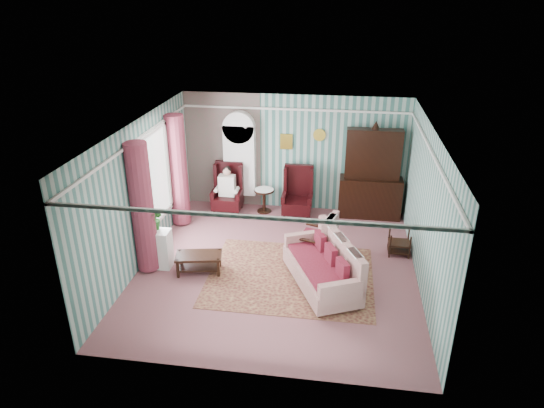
# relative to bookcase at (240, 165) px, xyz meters

# --- Properties ---
(floor) EXTENTS (6.00, 6.00, 0.00)m
(floor) POSITION_rel_bookcase_xyz_m (1.35, -2.84, -1.12)
(floor) COLOR #804A4F
(floor) RESTS_ON ground
(room_shell) EXTENTS (5.53, 6.02, 2.91)m
(room_shell) POSITION_rel_bookcase_xyz_m (0.73, -2.66, 0.89)
(room_shell) COLOR #3D6F66
(room_shell) RESTS_ON ground
(bookcase) EXTENTS (0.80, 0.28, 2.24)m
(bookcase) POSITION_rel_bookcase_xyz_m (0.00, 0.00, 0.00)
(bookcase) COLOR white
(bookcase) RESTS_ON floor
(dresser_hutch) EXTENTS (1.50, 0.56, 2.36)m
(dresser_hutch) POSITION_rel_bookcase_xyz_m (3.25, -0.12, 0.06)
(dresser_hutch) COLOR black
(dresser_hutch) RESTS_ON floor
(wingback_left) EXTENTS (0.76, 0.80, 1.25)m
(wingback_left) POSITION_rel_bookcase_xyz_m (-0.25, -0.39, -0.50)
(wingback_left) COLOR black
(wingback_left) RESTS_ON floor
(wingback_right) EXTENTS (0.76, 0.80, 1.25)m
(wingback_right) POSITION_rel_bookcase_xyz_m (1.50, -0.39, -0.50)
(wingback_right) COLOR black
(wingback_right) RESTS_ON floor
(seated_woman) EXTENTS (0.44, 0.40, 1.18)m
(seated_woman) POSITION_rel_bookcase_xyz_m (-0.25, -0.39, -0.53)
(seated_woman) COLOR beige
(seated_woman) RESTS_ON floor
(round_side_table) EXTENTS (0.50, 0.50, 0.60)m
(round_side_table) POSITION_rel_bookcase_xyz_m (0.65, -0.24, -0.82)
(round_side_table) COLOR black
(round_side_table) RESTS_ON floor
(nest_table) EXTENTS (0.45, 0.38, 0.54)m
(nest_table) POSITION_rel_bookcase_xyz_m (3.82, -1.94, -0.85)
(nest_table) COLOR black
(nest_table) RESTS_ON floor
(plant_stand) EXTENTS (0.55, 0.35, 0.80)m
(plant_stand) POSITION_rel_bookcase_xyz_m (-1.05, -3.14, -0.72)
(plant_stand) COLOR white
(plant_stand) RESTS_ON floor
(rug) EXTENTS (3.20, 2.60, 0.01)m
(rug) POSITION_rel_bookcase_xyz_m (1.65, -3.14, -1.11)
(rug) COLOR #49181B
(rug) RESTS_ON floor
(sofa) EXTENTS (1.71, 2.23, 1.09)m
(sofa) POSITION_rel_bookcase_xyz_m (2.25, -3.39, -0.57)
(sofa) COLOR #C5B498
(sofa) RESTS_ON floor
(floral_armchair) EXTENTS (1.04, 1.04, 1.08)m
(floral_armchair) POSITION_rel_bookcase_xyz_m (2.07, -2.35, -0.58)
(floral_armchair) COLOR beige
(floral_armchair) RESTS_ON floor
(coffee_table) EXTENTS (0.97, 0.63, 0.40)m
(coffee_table) POSITION_rel_bookcase_xyz_m (-0.17, -3.25, -0.92)
(coffee_table) COLOR black
(coffee_table) RESTS_ON floor
(potted_plant_a) EXTENTS (0.52, 0.48, 0.47)m
(potted_plant_a) POSITION_rel_bookcase_xyz_m (-1.14, -3.27, -0.09)
(potted_plant_a) COLOR #1A541A
(potted_plant_a) RESTS_ON plant_stand
(potted_plant_b) EXTENTS (0.26, 0.22, 0.44)m
(potted_plant_b) POSITION_rel_bookcase_xyz_m (-1.04, -3.07, -0.10)
(potted_plant_b) COLOR #2A561B
(potted_plant_b) RESTS_ON plant_stand
(potted_plant_c) EXTENTS (0.26, 0.26, 0.39)m
(potted_plant_c) POSITION_rel_bookcase_xyz_m (-1.11, -3.10, -0.12)
(potted_plant_c) COLOR #224816
(potted_plant_c) RESTS_ON plant_stand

